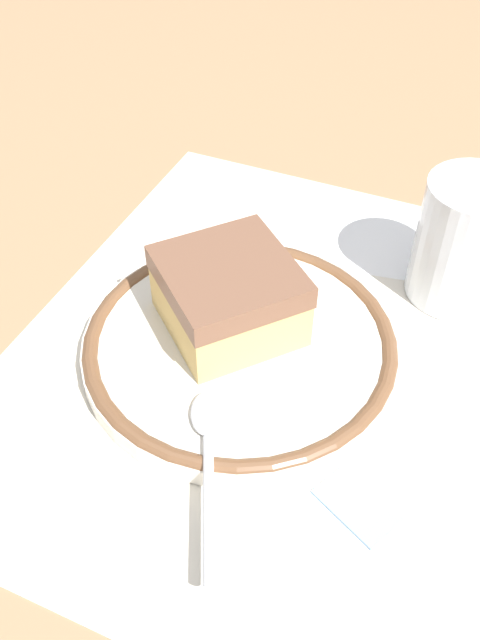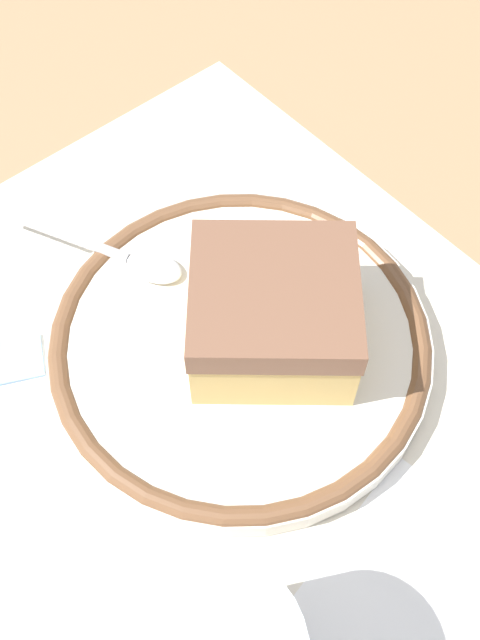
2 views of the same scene
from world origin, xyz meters
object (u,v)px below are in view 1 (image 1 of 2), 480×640
at_px(cake_slice, 227,298).
at_px(spoon, 208,447).
at_px(cup, 463,249).
at_px(plate, 240,345).
at_px(sugar_packet, 357,503).
at_px(napkin, 350,235).

distance_m(cake_slice, spoon, 0.11).
xyz_separation_m(cake_slice, cup, (0.12, -0.14, 0.00)).
xyz_separation_m(plate, spoon, (-0.10, -0.02, 0.01)).
bearing_deg(plate, cake_slice, 55.31).
height_order(plate, sugar_packet, plate).
bearing_deg(cup, sugar_packet, 176.34).
bearing_deg(sugar_packet, plate, 52.93).
bearing_deg(napkin, plate, 168.93).
bearing_deg(spoon, sugar_packet, -84.63).
bearing_deg(cake_slice, plate, -124.69).
bearing_deg(cup, napkin, 69.61).
bearing_deg(sugar_packet, cup, -3.66).
bearing_deg(cup, spoon, 154.46).
xyz_separation_m(plate, cup, (0.13, -0.13, 0.03)).
bearing_deg(cake_slice, sugar_packet, -126.82).
xyz_separation_m(cake_slice, napkin, (0.16, -0.05, -0.04)).
bearing_deg(napkin, spoon, 177.24).
distance_m(napkin, sugar_packet, 0.27).
distance_m(cake_slice, sugar_packet, 0.17).
distance_m(spoon, sugar_packet, 0.10).
relative_size(spoon, cup, 1.28).
height_order(plate, spoon, spoon).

